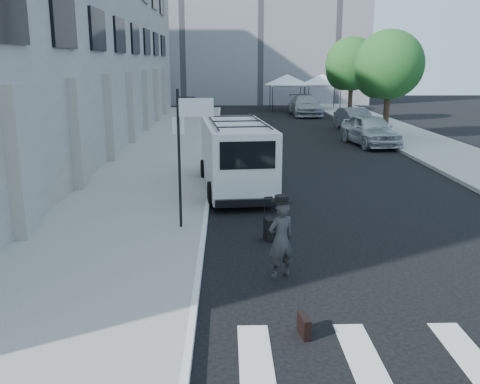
{
  "coord_description": "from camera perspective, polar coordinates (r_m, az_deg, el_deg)",
  "views": [
    {
      "loc": [
        -1.42,
        -10.02,
        4.3
      ],
      "look_at": [
        -1.1,
        2.21,
        1.3
      ],
      "focal_mm": 40.0,
      "sensor_mm": 36.0,
      "label": 1
    }
  ],
  "objects": [
    {
      "name": "ground",
      "position": [
        11.0,
        6.12,
        -9.33
      ],
      "size": [
        120.0,
        120.0,
        0.0
      ],
      "primitive_type": "plane",
      "color": "black",
      "rests_on": "ground"
    },
    {
      "name": "sidewalk_left",
      "position": [
        26.52,
        -7.62,
        4.48
      ],
      "size": [
        4.5,
        48.0,
        0.15
      ],
      "primitive_type": "cube",
      "color": "gray",
      "rests_on": "ground"
    },
    {
      "name": "sidewalk_right",
      "position": [
        32.06,
        17.58,
        5.55
      ],
      "size": [
        4.0,
        56.0,
        0.15
      ],
      "primitive_type": "cube",
      "color": "gray",
      "rests_on": "ground"
    },
    {
      "name": "building_left",
      "position": [
        29.83,
        -22.14,
        16.07
      ],
      "size": [
        10.0,
        44.0,
        12.0
      ],
      "primitive_type": "cube",
      "color": "gray",
      "rests_on": "ground"
    },
    {
      "name": "sign_pole",
      "position": [
        13.36,
        -5.57,
        6.63
      ],
      "size": [
        1.03,
        0.07,
        3.5
      ],
      "color": "black",
      "rests_on": "sidewalk_left"
    },
    {
      "name": "tree_near",
      "position": [
        31.47,
        15.37,
        12.7
      ],
      "size": [
        3.8,
        3.83,
        6.03
      ],
      "color": "black",
      "rests_on": "ground"
    },
    {
      "name": "tree_far",
      "position": [
        40.18,
        11.65,
        13.03
      ],
      "size": [
        3.8,
        3.83,
        6.03
      ],
      "color": "black",
      "rests_on": "ground"
    },
    {
      "name": "tent_left",
      "position": [
        48.35,
        5.06,
        11.83
      ],
      "size": [
        4.0,
        4.0,
        3.2
      ],
      "color": "black",
      "rests_on": "ground"
    },
    {
      "name": "tent_right",
      "position": [
        49.31,
        8.77,
        11.76
      ],
      "size": [
        4.0,
        4.0,
        3.2
      ],
      "color": "black",
      "rests_on": "ground"
    },
    {
      "name": "businessman",
      "position": [
        10.85,
        4.39,
        -5.1
      ],
      "size": [
        0.69,
        0.61,
        1.6
      ],
      "primitive_type": "imported",
      "rotation": [
        0.0,
        0.0,
        3.63
      ],
      "color": "#303133",
      "rests_on": "ground"
    },
    {
      "name": "briefcase",
      "position": [
        8.9,
        6.85,
        -13.97
      ],
      "size": [
        0.18,
        0.45,
        0.34
      ],
      "primitive_type": "cube",
      "rotation": [
        0.0,
        0.0,
        0.14
      ],
      "color": "black",
      "rests_on": "ground"
    },
    {
      "name": "suitcase",
      "position": [
        13.19,
        3.22,
        -3.98
      ],
      "size": [
        0.32,
        0.43,
        1.07
      ],
      "rotation": [
        0.0,
        0.0,
        0.22
      ],
      "color": "black",
      "rests_on": "ground"
    },
    {
      "name": "cargo_van",
      "position": [
        18.15,
        -0.48,
        3.91
      ],
      "size": [
        2.62,
        6.28,
        2.3
      ],
      "rotation": [
        0.0,
        0.0,
        0.1
      ],
      "color": "silver",
      "rests_on": "ground"
    },
    {
      "name": "parked_car_a",
      "position": [
        28.91,
        13.72,
        6.45
      ],
      "size": [
        2.51,
        4.99,
        1.63
      ],
      "primitive_type": "imported",
      "rotation": [
        0.0,
        0.0,
        0.13
      ],
      "color": "#B2B6BA",
      "rests_on": "ground"
    },
    {
      "name": "parked_car_b",
      "position": [
        35.08,
        12.19,
        7.59
      ],
      "size": [
        2.07,
        4.47,
        1.42
      ],
      "primitive_type": "imported",
      "rotation": [
        0.0,
        0.0,
        0.13
      ],
      "color": "#5C5E64",
      "rests_on": "ground"
    },
    {
      "name": "parked_car_c",
      "position": [
        44.16,
        6.97,
        9.14
      ],
      "size": [
        2.34,
        5.62,
        1.62
      ],
      "primitive_type": "imported",
      "rotation": [
        0.0,
        0.0,
        0.01
      ],
      "color": "#9C9EA4",
      "rests_on": "ground"
    }
  ]
}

